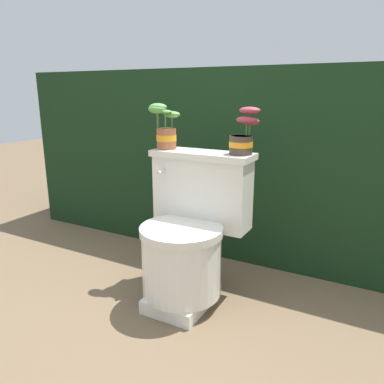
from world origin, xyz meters
name	(u,v)px	position (x,y,z in m)	size (l,w,h in m)	color
ground_plane	(190,307)	(0.00, 0.00, 0.00)	(12.00, 12.00, 0.00)	brown
hedge_backdrop	(267,156)	(0.00, 1.12, 0.56)	(3.20, 1.07, 1.13)	black
toilet	(189,237)	(-0.05, 0.08, 0.32)	(0.51, 0.49, 0.72)	silver
potted_plant_left	(165,128)	(-0.25, 0.21, 0.82)	(0.15, 0.11, 0.22)	#9E5638
potted_plant_midleft	(243,135)	(0.15, 0.23, 0.80)	(0.13, 0.12, 0.21)	#47382D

